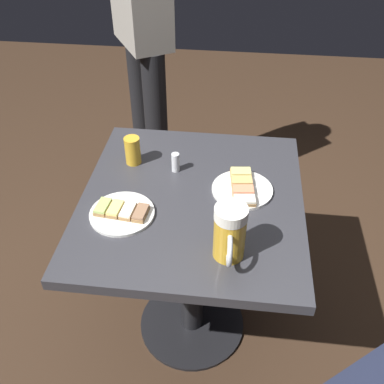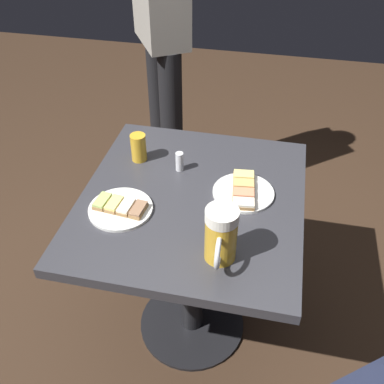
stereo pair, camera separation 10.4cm
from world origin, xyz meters
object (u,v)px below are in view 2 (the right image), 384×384
(plate_near, at_px, (120,208))
(patron_standing, at_px, (162,31))
(beer_glass_small, at_px, (139,147))
(salt_shaker, at_px, (180,162))
(beer_mug, at_px, (221,236))
(plate_far, at_px, (243,191))

(plate_near, xyz_separation_m, patron_standing, (0.95, 0.11, 0.22))
(plate_near, height_order, beer_glass_small, beer_glass_small)
(salt_shaker, relative_size, patron_standing, 0.04)
(salt_shaker, xyz_separation_m, patron_standing, (0.70, 0.24, 0.19))
(beer_mug, bearing_deg, plate_far, -6.11)
(plate_far, xyz_separation_m, beer_glass_small, (0.12, 0.39, 0.04))
(beer_mug, xyz_separation_m, salt_shaker, (0.38, 0.20, -0.05))
(beer_mug, bearing_deg, patron_standing, 22.69)
(plate_far, bearing_deg, beer_glass_small, 73.47)
(plate_near, distance_m, beer_glass_small, 0.28)
(plate_far, xyz_separation_m, patron_standing, (0.78, 0.48, 0.22))
(plate_near, relative_size, plate_far, 1.00)
(salt_shaker, bearing_deg, plate_near, 151.73)
(plate_near, height_order, patron_standing, patron_standing)
(plate_near, distance_m, beer_mug, 0.37)
(beer_mug, xyz_separation_m, patron_standing, (1.07, 0.45, 0.14))
(beer_glass_small, relative_size, patron_standing, 0.06)
(plate_far, height_order, beer_glass_small, beer_glass_small)
(plate_far, relative_size, patron_standing, 0.12)
(salt_shaker, distance_m, patron_standing, 0.76)
(salt_shaker, height_order, patron_standing, patron_standing)
(beer_glass_small, bearing_deg, salt_shaker, -101.15)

